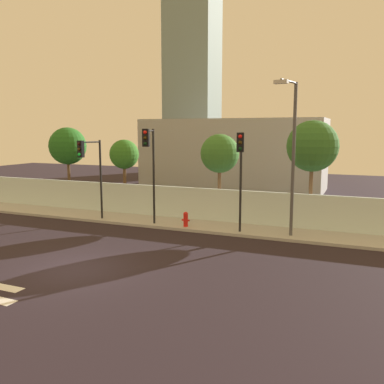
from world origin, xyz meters
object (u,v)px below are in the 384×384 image
(roadside_tree_midleft, at_px, (124,155))
(roadside_tree_midright, at_px, (220,154))
(street_lamp_curbside, at_px, (292,147))
(traffic_light_center, at_px, (150,156))
(roadside_tree_rightmost, at_px, (312,146))
(traffic_light_right, at_px, (240,161))
(roadside_tree_leftmost, at_px, (68,146))
(fire_hydrant, at_px, (186,219))
(traffic_light_left, at_px, (90,162))

(roadside_tree_midleft, bearing_deg, roadside_tree_midright, -0.00)
(street_lamp_curbside, bearing_deg, traffic_light_center, -175.31)
(roadside_tree_midleft, distance_m, roadside_tree_rightmost, 11.77)
(traffic_light_center, distance_m, roadside_tree_midleft, 5.69)
(roadside_tree_midleft, bearing_deg, traffic_light_right, -23.79)
(roadside_tree_leftmost, height_order, roadside_tree_midleft, roadside_tree_leftmost)
(roadside_tree_leftmost, bearing_deg, roadside_tree_midright, 0.00)
(street_lamp_curbside, distance_m, roadside_tree_rightmost, 3.46)
(roadside_tree_rightmost, bearing_deg, roadside_tree_midleft, 180.00)
(fire_hydrant, height_order, roadside_tree_midright, roadside_tree_midright)
(traffic_light_center, xyz_separation_m, roadside_tree_leftmost, (-8.53, 4.01, 0.25))
(street_lamp_curbside, bearing_deg, traffic_light_right, -167.61)
(fire_hydrant, distance_m, roadside_tree_leftmost, 11.43)
(street_lamp_curbside, xyz_separation_m, roadside_tree_midright, (-4.70, 3.42, -0.58))
(traffic_light_left, relative_size, traffic_light_center, 0.88)
(roadside_tree_leftmost, distance_m, roadside_tree_rightmost, 16.24)
(roadside_tree_midleft, bearing_deg, roadside_tree_leftmost, -180.00)
(fire_hydrant, bearing_deg, roadside_tree_midleft, 149.45)
(traffic_light_right, bearing_deg, fire_hydrant, 171.04)
(traffic_light_right, xyz_separation_m, street_lamp_curbside, (2.31, 0.51, 0.66))
(roadside_tree_leftmost, height_order, roadside_tree_midright, roadside_tree_leftmost)
(roadside_tree_leftmost, bearing_deg, roadside_tree_midleft, 0.00)
(traffic_light_right, xyz_separation_m, roadside_tree_midright, (-2.39, 3.92, 0.08))
(fire_hydrant, bearing_deg, street_lamp_curbside, 0.25)
(roadside_tree_midleft, xyz_separation_m, roadside_tree_midright, (6.51, -0.00, 0.20))
(traffic_light_left, xyz_separation_m, street_lamp_curbside, (10.83, 0.73, 0.94))
(roadside_tree_rightmost, bearing_deg, fire_hydrant, -149.84)
(traffic_light_right, distance_m, street_lamp_curbside, 2.46)
(fire_hydrant, xyz_separation_m, roadside_tree_rightmost, (5.92, 3.44, 3.76))
(roadside_tree_leftmost, bearing_deg, roadside_tree_rightmost, 0.00)
(fire_hydrant, distance_m, roadside_tree_midright, 4.78)
(fire_hydrant, bearing_deg, roadside_tree_leftmost, 161.56)
(traffic_light_left, distance_m, roadside_tree_midright, 7.41)
(fire_hydrant, relative_size, roadside_tree_midright, 0.16)
(fire_hydrant, relative_size, roadside_tree_leftmost, 0.15)
(roadside_tree_midright, bearing_deg, fire_hydrant, -101.24)
(traffic_light_right, relative_size, roadside_tree_midright, 0.99)
(street_lamp_curbside, relative_size, roadside_tree_rightmost, 1.26)
(traffic_light_left, distance_m, fire_hydrant, 6.20)
(traffic_light_left, distance_m, traffic_light_center, 3.68)
(roadside_tree_midleft, bearing_deg, traffic_light_center, -44.75)
(roadside_tree_rightmost, bearing_deg, traffic_light_right, -125.96)
(traffic_light_right, distance_m, fire_hydrant, 4.43)
(traffic_light_left, distance_m, roadside_tree_leftmost, 6.43)
(traffic_light_left, relative_size, street_lamp_curbside, 0.62)
(roadside_tree_midleft, relative_size, roadside_tree_midright, 0.92)
(street_lamp_curbside, relative_size, roadside_tree_midleft, 1.57)
(roadside_tree_midright, bearing_deg, street_lamp_curbside, -36.00)
(traffic_light_left, height_order, roadside_tree_midleft, traffic_light_left)
(roadside_tree_midleft, height_order, roadside_tree_rightmost, roadside_tree_rightmost)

